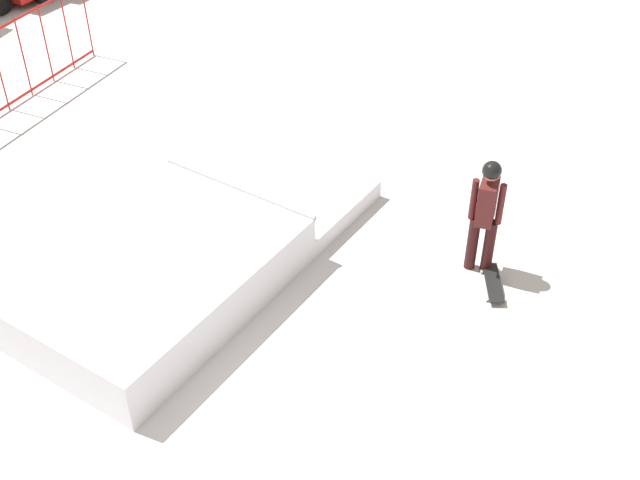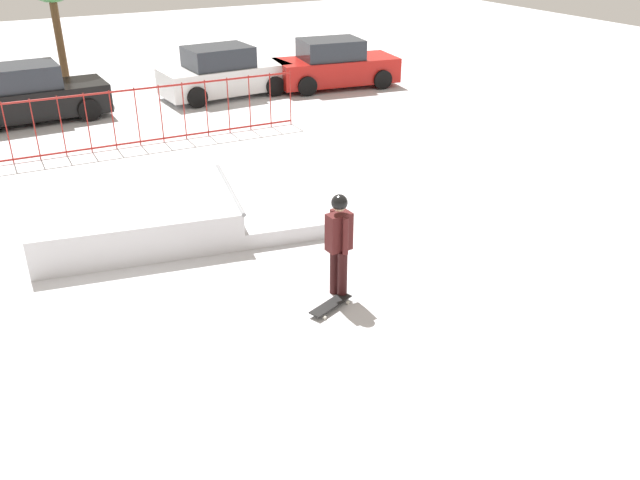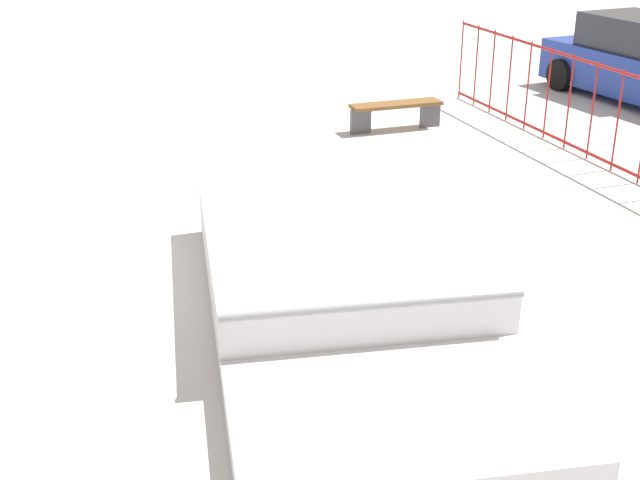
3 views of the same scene
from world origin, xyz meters
name	(u,v)px [view 2 (image 2 of 3)]	position (x,y,z in m)	size (l,w,h in m)	color
ground_plane	(100,248)	(0.00, 0.00, 0.00)	(60.00, 60.00, 0.00)	silver
skate_ramp	(162,215)	(1.22, 0.19, 0.32)	(5.77, 3.49, 0.74)	silver
skater	(339,238)	(3.01, -3.43, 1.01)	(0.40, 0.44, 1.73)	black
skateboard	(331,305)	(2.71, -3.72, 0.08)	(0.82, 0.48, 0.09)	black
perimeter_fence	(48,127)	(0.00, 5.51, 0.77)	(12.83, 0.35, 1.50)	maroon
parked_car_black	(30,96)	(-0.01, 9.15, 0.72)	(4.16, 2.05, 1.60)	black
parked_car_white	(224,74)	(5.86, 9.20, 0.72)	(4.20, 2.13, 1.60)	white
parked_car_red	(335,65)	(9.64, 8.64, 0.72)	(4.29, 2.34, 1.60)	red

